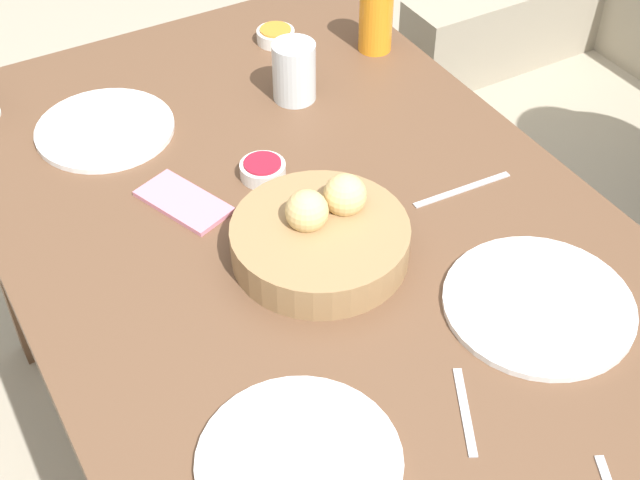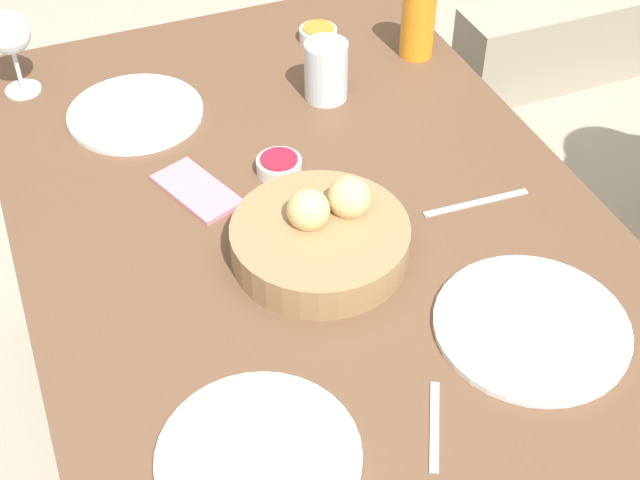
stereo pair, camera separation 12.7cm
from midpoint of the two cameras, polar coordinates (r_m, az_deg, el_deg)
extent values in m
cube|color=brown|center=(1.33, -2.98, -0.31)|extent=(1.38, 0.86, 0.03)
cube|color=brown|center=(1.97, -21.34, -0.40)|extent=(0.06, 0.06, 0.67)
cube|color=brown|center=(2.13, -1.52, 6.60)|extent=(0.06, 0.06, 0.67)
cube|color=#9E937F|center=(2.37, 11.27, 9.26)|extent=(0.14, 0.70, 0.63)
cylinder|color=#99754C|center=(1.27, -2.86, -0.22)|extent=(0.26, 0.26, 0.05)
sphere|color=#DBB775|center=(1.25, -3.75, 1.72)|extent=(0.06, 0.06, 0.06)
sphere|color=#DBB775|center=(1.27, -1.24, 2.76)|extent=(0.06, 0.06, 0.06)
cylinder|color=white|center=(1.57, -15.88, 6.76)|extent=(0.23, 0.23, 0.01)
cylinder|color=white|center=(1.06, -4.86, -14.13)|extent=(0.24, 0.24, 0.01)
cylinder|color=white|center=(1.23, 11.00, -4.20)|extent=(0.26, 0.26, 0.01)
cylinder|color=orange|center=(1.71, 1.43, 14.04)|extent=(0.06, 0.06, 0.14)
cylinder|color=silver|center=(1.57, -4.01, 10.62)|extent=(0.08, 0.08, 0.11)
cylinder|color=white|center=(1.42, -6.24, 4.35)|extent=(0.07, 0.07, 0.02)
cylinder|color=#A3192D|center=(1.41, -6.28, 4.79)|extent=(0.06, 0.06, 0.00)
cylinder|color=white|center=(1.76, -4.96, 12.80)|extent=(0.07, 0.07, 0.02)
cylinder|color=#C67F28|center=(1.75, -4.99, 13.20)|extent=(0.06, 0.06, 0.00)
cube|color=#B7B7BC|center=(1.40, 6.56, 3.11)|extent=(0.02, 0.17, 0.00)
cube|color=#B7B7BC|center=(1.11, 6.15, -10.95)|extent=(0.12, 0.07, 0.00)
cube|color=pink|center=(1.39, -11.32, 2.30)|extent=(0.17, 0.12, 0.01)
camera|label=1|loc=(0.06, -92.87, -2.68)|focal=50.00mm
camera|label=2|loc=(0.06, 87.13, 2.68)|focal=50.00mm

